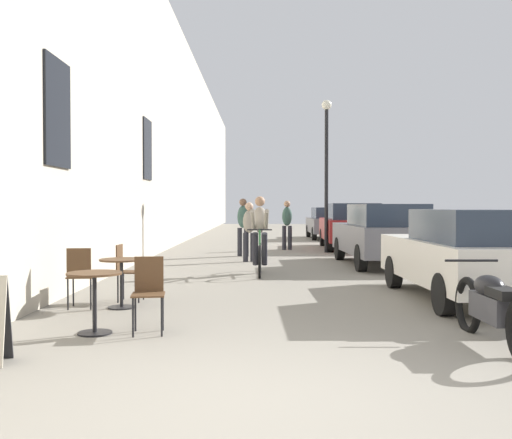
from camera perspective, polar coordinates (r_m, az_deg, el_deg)
The scene contains 17 objects.
ground_plane at distance 4.48m, azimuth 0.46°, elevation -18.10°, with size 88.00×88.00×0.00m, color gray.
building_facade_left at distance 18.76m, azimuth -10.31°, elevation 9.99°, with size 0.54×68.00×8.65m.
cafe_table_near at distance 6.99m, azimuth -15.75°, elevation -6.70°, with size 0.64×0.64×0.72m.
cafe_chair_near_toward_street at distance 6.92m, azimuth -10.62°, elevation -6.79°, with size 0.43×0.43×0.89m.
cafe_table_mid at distance 8.65m, azimuth -13.22°, elevation -5.15°, with size 0.64×0.64×0.72m.
cafe_chair_mid_toward_street at distance 9.25m, azimuth -12.79°, elevation -4.75°, with size 0.39×0.39×0.89m.
cafe_chair_mid_toward_wall at distance 8.73m, azimuth -17.04°, elevation -5.14°, with size 0.41×0.41×0.89m.
cyclist_on_bicycle at distance 12.55m, azimuth 0.39°, elevation -1.79°, with size 0.52×1.76×1.74m.
pedestrian_near at distance 15.39m, azimuth -0.67°, elevation -0.88°, with size 0.38×0.30×1.60m.
pedestrian_mid at distance 17.11m, azimuth -1.30°, elevation -0.41°, with size 0.37×0.29×1.72m.
pedestrian_far at distance 19.61m, azimuth 3.11°, elevation -0.26°, with size 0.36×0.28×1.68m.
street_lamp at distance 18.65m, azimuth 7.03°, elevation 6.29°, with size 0.32×0.32×4.90m.
parked_car_nearest at distance 9.61m, azimuth 20.17°, elevation -3.19°, with size 1.80×4.09×1.44m.
parked_car_second at distance 14.74m, azimuth 12.48°, elevation -1.39°, with size 1.95×4.40×1.54m.
parked_car_third at distance 20.20m, azimuth 9.42°, elevation -0.59°, with size 1.99×4.51×1.59m.
parked_car_fourth at distance 26.46m, azimuth 7.18°, elevation -0.30°, with size 1.74×4.06×1.44m.
parked_motorcycle at distance 6.69m, azimuth 22.57°, elevation -8.12°, with size 0.62×2.15×0.92m.
Camera 1 is at (-0.00, -4.23, 1.49)m, focal length 40.23 mm.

